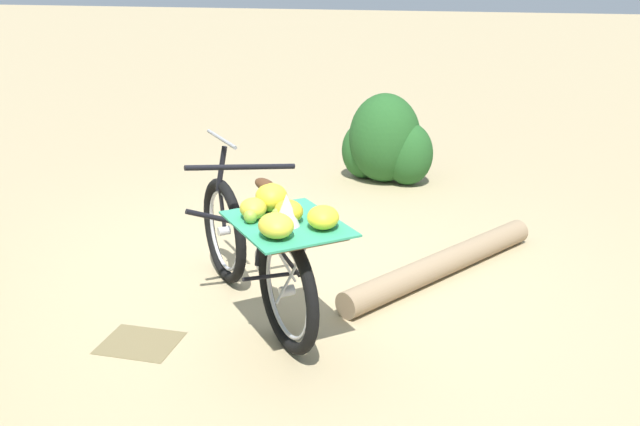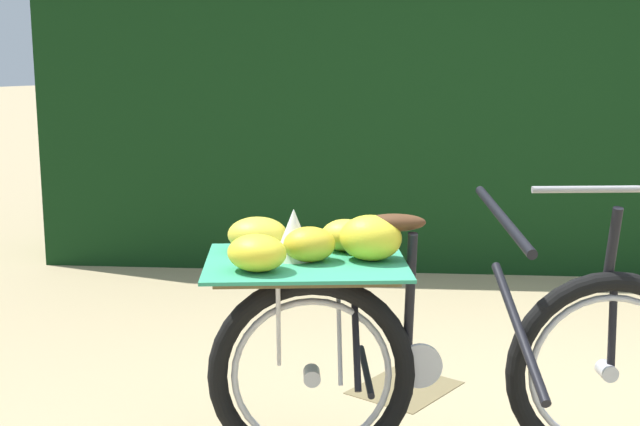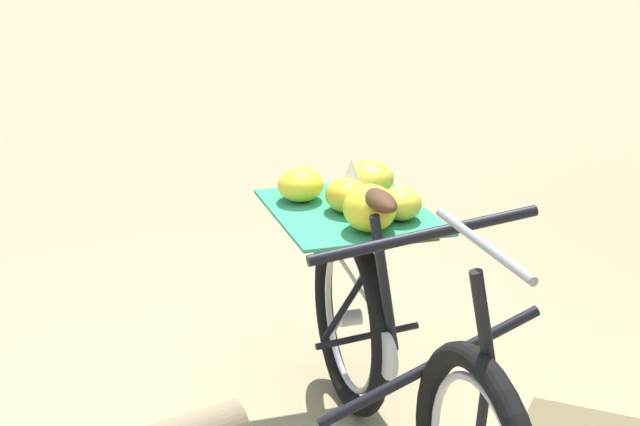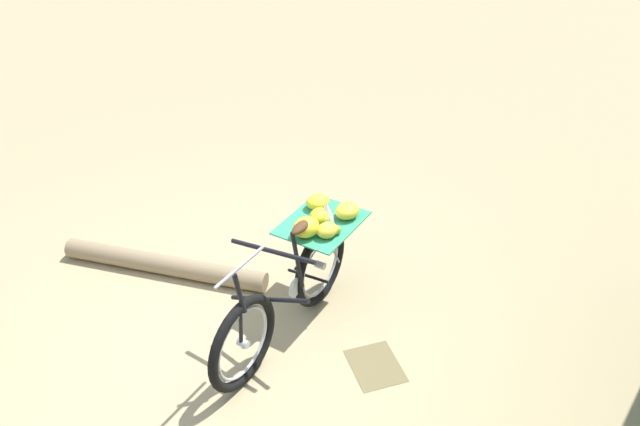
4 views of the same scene
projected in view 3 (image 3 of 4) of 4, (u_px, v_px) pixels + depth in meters
The scene contains 1 object.
bicycle at pixel (389, 326), 3.14m from camera, with size 1.39×1.54×1.03m.
Camera 3 is at (0.74, -2.29, 1.86)m, focal length 53.44 mm.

